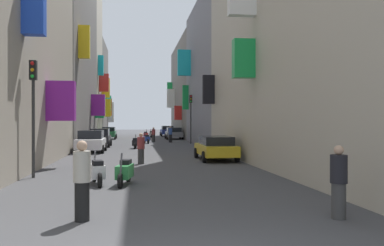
% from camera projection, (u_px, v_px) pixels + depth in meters
% --- Properties ---
extents(ground_plane, '(140.00, 140.00, 0.00)m').
position_uv_depth(ground_plane, '(144.00, 146.00, 34.95)').
color(ground_plane, '#424244').
extents(building_left_mid_b, '(7.32, 17.01, 17.71)m').
position_uv_depth(building_left_mid_b, '(53.00, 47.00, 36.18)').
color(building_left_mid_b, slate).
rests_on(building_left_mid_b, ground).
extents(building_left_mid_c, '(7.36, 7.73, 20.90)m').
position_uv_depth(building_left_mid_c, '(74.00, 52.00, 48.42)').
color(building_left_mid_c, '#BCB29E').
rests_on(building_left_mid_c, ground).
extents(building_left_far, '(7.17, 11.38, 13.32)m').
position_uv_depth(building_left_far, '(84.00, 90.00, 57.89)').
color(building_left_far, slate).
rests_on(building_left_far, ground).
extents(building_right_mid_a, '(7.37, 15.21, 13.51)m').
position_uv_depth(building_right_mid_a, '(227.00, 73.00, 38.65)').
color(building_right_mid_a, gray).
rests_on(building_right_mid_a, ground).
extents(building_right_mid_b, '(7.12, 19.75, 12.86)m').
position_uv_depth(building_right_mid_b, '(199.00, 91.00, 55.96)').
color(building_right_mid_b, slate).
rests_on(building_right_mid_b, ground).
extents(parked_car_blue, '(1.99, 4.42, 1.49)m').
position_uv_depth(parked_car_blue, '(167.00, 131.00, 59.12)').
color(parked_car_blue, navy).
rests_on(parked_car_blue, ground).
extents(parked_car_white, '(2.00, 3.98, 1.54)m').
position_uv_depth(parked_car_white, '(91.00, 141.00, 28.54)').
color(parked_car_white, white).
rests_on(parked_car_white, ground).
extents(parked_car_grey, '(2.03, 4.21, 1.40)m').
position_uv_depth(parked_car_grey, '(174.00, 133.00, 49.16)').
color(parked_car_grey, slate).
rests_on(parked_car_grey, ground).
extents(parked_car_black, '(1.87, 4.01, 1.55)m').
position_uv_depth(parked_car_black, '(100.00, 137.00, 34.68)').
color(parked_car_black, black).
rests_on(parked_car_black, ground).
extents(parked_car_green, '(1.83, 4.11, 1.46)m').
position_uv_depth(parked_car_green, '(109.00, 133.00, 49.33)').
color(parked_car_green, '#236638').
rests_on(parked_car_green, ground).
extents(parked_car_yellow, '(1.97, 4.27, 1.34)m').
position_uv_depth(parked_car_yellow, '(216.00, 147.00, 22.75)').
color(parked_car_yellow, gold).
rests_on(parked_car_yellow, ground).
extents(scooter_blue, '(0.68, 1.87, 1.13)m').
position_uv_depth(scooter_blue, '(146.00, 139.00, 39.62)').
color(scooter_blue, '#2D4CAD').
rests_on(scooter_blue, ground).
extents(scooter_red, '(0.63, 1.91, 1.13)m').
position_uv_depth(scooter_red, '(146.00, 135.00, 51.57)').
color(scooter_red, red).
rests_on(scooter_red, ground).
extents(scooter_black, '(0.52, 1.82, 1.13)m').
position_uv_depth(scooter_black, '(135.00, 143.00, 32.37)').
color(scooter_black, black).
rests_on(scooter_black, ground).
extents(scooter_green, '(0.63, 1.89, 1.13)m').
position_uv_depth(scooter_green, '(125.00, 171.00, 13.92)').
color(scooter_green, '#287F3D').
rests_on(scooter_green, ground).
extents(scooter_white, '(0.68, 1.85, 1.13)m').
position_uv_depth(scooter_white, '(97.00, 171.00, 13.98)').
color(scooter_white, silver).
rests_on(scooter_white, ground).
extents(scooter_silver, '(0.51, 1.91, 1.13)m').
position_uv_depth(scooter_silver, '(151.00, 134.00, 54.11)').
color(scooter_silver, '#ADADB2').
rests_on(scooter_silver, ground).
extents(pedestrian_crossing, '(0.42, 0.42, 1.55)m').
position_uv_depth(pedestrian_crossing, '(154.00, 135.00, 42.33)').
color(pedestrian_crossing, '#303030').
rests_on(pedestrian_crossing, ground).
extents(pedestrian_near_left, '(0.49, 0.49, 1.65)m').
position_uv_depth(pedestrian_near_left, '(339.00, 182.00, 9.07)').
color(pedestrian_near_left, '#3B3B3B').
rests_on(pedestrian_near_left, ground).
extents(pedestrian_near_right, '(0.43, 0.43, 1.59)m').
position_uv_depth(pedestrian_near_right, '(141.00, 149.00, 20.69)').
color(pedestrian_near_right, '#323232').
rests_on(pedestrian_near_right, ground).
extents(pedestrian_mid_street, '(0.39, 0.39, 1.77)m').
position_uv_depth(pedestrian_mid_street, '(82.00, 181.00, 8.87)').
color(pedestrian_mid_street, black).
rests_on(pedestrian_mid_street, ground).
extents(pedestrian_far_away, '(0.38, 0.38, 1.68)m').
position_uv_depth(pedestrian_far_away, '(170.00, 134.00, 41.52)').
color(pedestrian_far_away, black).
rests_on(pedestrian_far_away, ground).
extents(traffic_light_near_corner, '(0.26, 0.34, 4.73)m').
position_uv_depth(traffic_light_near_corner, '(191.00, 111.00, 39.25)').
color(traffic_light_near_corner, '#2D2D2D').
rests_on(traffic_light_near_corner, ground).
extents(traffic_light_far_corner, '(0.26, 0.34, 4.54)m').
position_uv_depth(traffic_light_far_corner, '(33.00, 98.00, 15.63)').
color(traffic_light_far_corner, '#2D2D2D').
rests_on(traffic_light_far_corner, ground).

